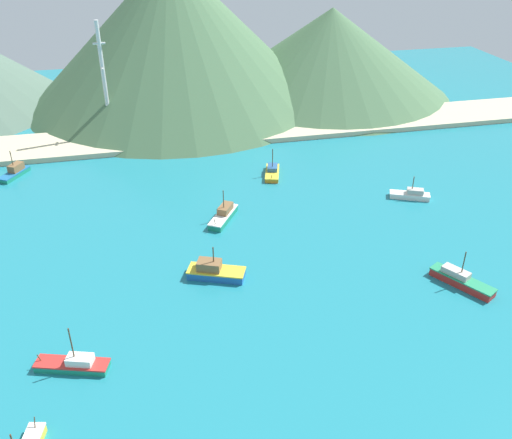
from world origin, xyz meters
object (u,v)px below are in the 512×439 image
Objects in this scene: fishing_boat_0 at (224,215)px; fishing_boat_2 at (411,195)px; fishing_boat_3 at (272,172)px; fishing_boat_4 at (74,364)px; radio_tower at (104,82)px; fishing_boat_8 at (461,280)px; fishing_boat_7 at (15,172)px; fishing_boat_6 at (215,271)px.

fishing_boat_2 is (37.48, 0.18, -0.15)m from fishing_boat_0.
fishing_boat_4 is at bearing -127.58° from fishing_boat_3.
fishing_boat_4 reaches higher than fishing_boat_2.
fishing_boat_3 is 46.14m from radio_tower.
fishing_boat_2 is 0.84× the size of fishing_boat_4.
fishing_boat_0 is 51.29m from radio_tower.
fishing_boat_3 is at bearing 112.42° from fishing_boat_8.
fishing_boat_8 is (72.05, -56.22, -0.02)m from fishing_boat_7.
fishing_boat_4 reaches higher than fishing_boat_7.
fishing_boat_3 is 0.89× the size of fishing_boat_6.
fishing_boat_3 is 54.97m from fishing_boat_7.
fishing_boat_4 reaches higher than fishing_boat_6.
fishing_boat_8 reaches higher than fishing_boat_3.
fishing_boat_8 reaches higher than fishing_boat_6.
fishing_boat_4 is 1.01× the size of fishing_boat_6.
fishing_boat_3 reaches higher than fishing_boat_7.
radio_tower reaches higher than fishing_boat_6.
fishing_boat_4 is at bearing -126.86° from fishing_boat_0.
fishing_boat_8 is at bearing -41.23° from fishing_boat_0.
fishing_boat_6 is at bearing -76.04° from radio_tower.
fishing_boat_0 is 49.25m from fishing_boat_7.
radio_tower is (20.19, 16.87, 13.46)m from fishing_boat_7.
fishing_boat_0 is at bearing -179.72° from fishing_boat_2.
fishing_boat_8 reaches higher than fishing_boat_7.
fishing_boat_0 is at bearing -35.17° from fishing_boat_7.
fishing_boat_6 is at bearing -52.04° from fishing_boat_7.
fishing_boat_6 is at bearing 37.40° from fishing_boat_4.
fishing_boat_8 is 0.35× the size of radio_tower.
fishing_boat_7 is 91.39m from fishing_boat_8.
fishing_boat_2 is 0.85× the size of fishing_boat_6.
fishing_boat_0 is at bearing 138.77° from fishing_boat_8.
fishing_boat_6 is 0.96× the size of fishing_boat_8.
fishing_boat_7 is 29.55m from radio_tower.
fishing_boat_3 is (-24.04, 16.44, -0.07)m from fishing_boat_2.
fishing_boat_7 is at bearing 142.03° from fishing_boat_8.
fishing_boat_0 is at bearing 53.14° from fishing_boat_4.
radio_tower is (-57.55, 45.05, 13.61)m from fishing_boat_2.
fishing_boat_8 is (18.36, -44.48, 0.20)m from fishing_boat_3.
fishing_boat_4 reaches higher than fishing_boat_0.
fishing_boat_4 is at bearing -93.42° from radio_tower.
fishing_boat_4 is 1.21× the size of fishing_boat_7.
fishing_boat_7 is (-15.52, 61.36, 0.18)m from fishing_boat_4.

